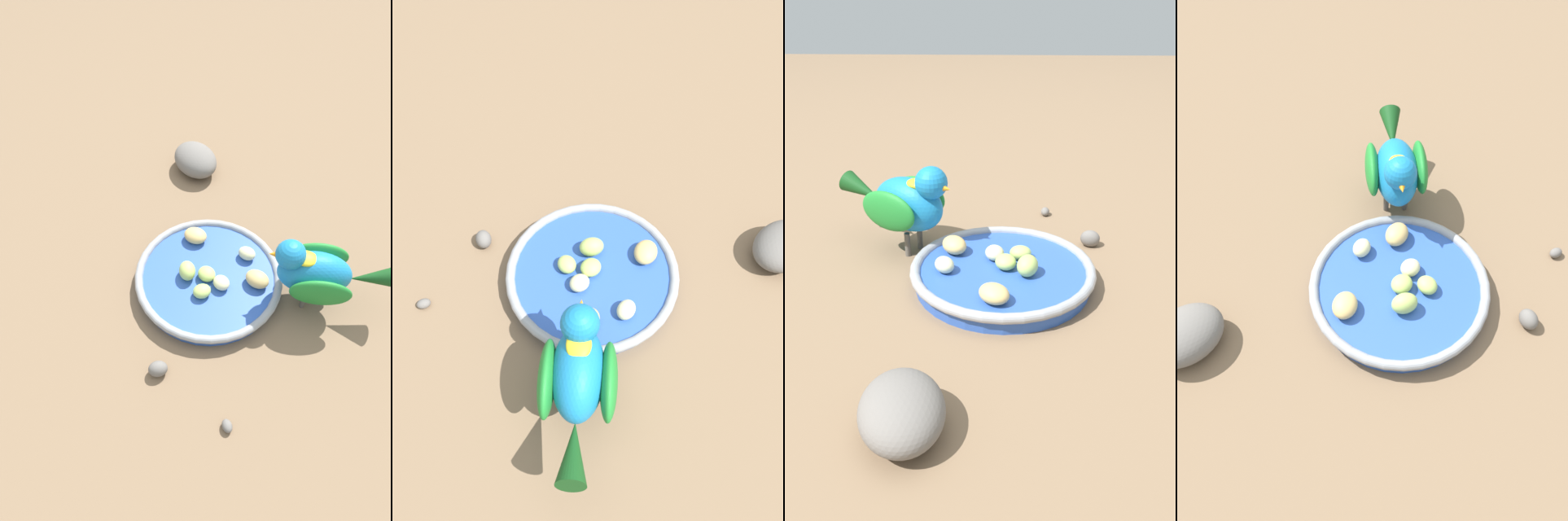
{
  "view_description": "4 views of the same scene",
  "coord_description": "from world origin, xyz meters",
  "views": [
    {
      "loc": [
        0.18,
        0.38,
        0.6
      ],
      "look_at": [
        0.03,
        0.02,
        0.06
      ],
      "focal_mm": 30.83,
      "sensor_mm": 36.0,
      "label": 1
    },
    {
      "loc": [
        -0.27,
        0.18,
        0.57
      ],
      "look_at": [
        0.02,
        0.03,
        0.04
      ],
      "focal_mm": 32.66,
      "sensor_mm": 36.0,
      "label": 2
    },
    {
      "loc": [
        -0.0,
        -0.56,
        0.36
      ],
      "look_at": [
        -0.02,
        0.0,
        0.05
      ],
      "focal_mm": 37.39,
      "sensor_mm": 36.0,
      "label": 3
    },
    {
      "loc": [
        0.29,
        -0.21,
        0.6
      ],
      "look_at": [
        -0.02,
        0.01,
        0.06
      ],
      "focal_mm": 36.96,
      "sensor_mm": 36.0,
      "label": 4
    }
  ],
  "objects": [
    {
      "name": "feeding_bowl",
      "position": [
        0.01,
        0.03,
        0.02
      ],
      "size": [
        0.23,
        0.23,
        0.03
      ],
      "color": "#2D56B7",
      "rests_on": "ground_plane"
    },
    {
      "name": "pebble_1",
      "position": [
        0.08,
        0.24,
        0.01
      ],
      "size": [
        0.02,
        0.02,
        0.01
      ],
      "primitive_type": "ellipsoid",
      "rotation": [
        0.0,
        0.0,
        1.47
      ],
      "color": "slate",
      "rests_on": "ground_plane"
    },
    {
      "name": "apple_piece_2",
      "position": [
        0.01,
        0.03,
        0.03
      ],
      "size": [
        0.03,
        0.03,
        0.02
      ],
      "primitive_type": "ellipsoid",
      "rotation": [
        0.0,
        0.0,
        1.86
      ],
      "color": "#B2CC66",
      "rests_on": "feeding_bowl"
    },
    {
      "name": "apple_piece_1",
      "position": [
        0.03,
        0.05,
        0.03
      ],
      "size": [
        0.03,
        0.02,
        0.02
      ],
      "primitive_type": "ellipsoid",
      "rotation": [
        0.0,
        0.0,
        6.25
      ],
      "color": "#B2CC66",
      "rests_on": "feeding_bowl"
    },
    {
      "name": "apple_piece_4",
      "position": [
        -0.06,
        0.02,
        0.03
      ],
      "size": [
        0.03,
        0.04,
        0.02
      ],
      "primitive_type": "ellipsoid",
      "rotation": [
        0.0,
        0.0,
        5.29
      ],
      "color": "beige",
      "rests_on": "feeding_bowl"
    },
    {
      "name": "parrot",
      "position": [
        -0.12,
        0.11,
        0.08
      ],
      "size": [
        0.17,
        0.13,
        0.13
      ],
      "rotation": [
        0.0,
        0.0,
        -0.54
      ],
      "color": "#59544C",
      "rests_on": "ground_plane"
    },
    {
      "name": "apple_piece_0",
      "position": [
        -0.0,
        0.05,
        0.03
      ],
      "size": [
        0.03,
        0.03,
        0.02
      ],
      "primitive_type": "ellipsoid",
      "rotation": [
        0.0,
        0.0,
        1.82
      ],
      "color": "beige",
      "rests_on": "feeding_bowl"
    },
    {
      "name": "rock_large",
      "position": [
        -0.08,
        -0.23,
        0.03
      ],
      "size": [
        0.09,
        0.11,
        0.05
      ],
      "primitive_type": "ellipsoid",
      "rotation": [
        0.0,
        0.0,
        1.73
      ],
      "color": "slate",
      "rests_on": "ground_plane"
    },
    {
      "name": "apple_piece_5",
      "position": [
        0.0,
        -0.05,
        0.03
      ],
      "size": [
        0.05,
        0.05,
        0.02
      ],
      "primitive_type": "ellipsoid",
      "rotation": [
        0.0,
        0.0,
        5.48
      ],
      "color": "tan",
      "rests_on": "feeding_bowl"
    },
    {
      "name": "pebble_0",
      "position": [
        0.14,
        0.13,
        0.01
      ],
      "size": [
        0.03,
        0.03,
        0.02
      ],
      "primitive_type": "ellipsoid",
      "rotation": [
        0.0,
        0.0,
        6.07
      ],
      "color": "slate",
      "rests_on": "ground_plane"
    },
    {
      "name": "apple_piece_3",
      "position": [
        0.04,
        0.01,
        0.03
      ],
      "size": [
        0.03,
        0.04,
        0.03
      ],
      "primitive_type": "ellipsoid",
      "rotation": [
        0.0,
        0.0,
        1.29
      ],
      "color": "#B2CC66",
      "rests_on": "feeding_bowl"
    },
    {
      "name": "ground_plane",
      "position": [
        0.0,
        0.0,
        0.0
      ],
      "size": [
        4.0,
        4.0,
        0.0
      ],
      "primitive_type": "plane",
      "color": "#7A6047"
    },
    {
      "name": "apple_piece_6",
      "position": [
        -0.05,
        0.07,
        0.03
      ],
      "size": [
        0.05,
        0.05,
        0.02
      ],
      "primitive_type": "ellipsoid",
      "rotation": [
        0.0,
        0.0,
        5.26
      ],
      "color": "tan",
      "rests_on": "feeding_bowl"
    }
  ]
}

